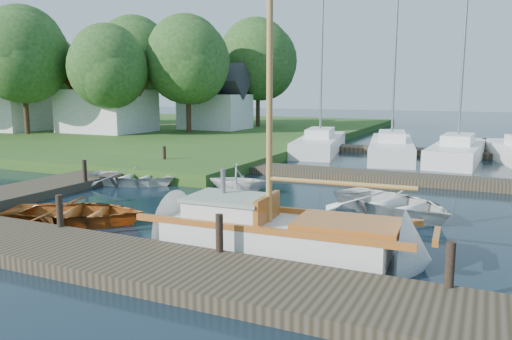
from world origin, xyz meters
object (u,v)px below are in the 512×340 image
at_px(dinghy, 75,209).
at_px(marina_boat_0, 320,143).
at_px(mooring_post_2, 219,233).
at_px(house_a, 107,99).
at_px(tree_7, 258,60).
at_px(mooring_post_1, 60,211).
at_px(tree_3, 188,60).
at_px(tender_a, 131,175).
at_px(house_c, 215,103).
at_px(tender_b, 239,177).
at_px(tree_1, 23,55).
at_px(tree_4, 135,59).
at_px(tender_c, 392,200).
at_px(mooring_post_3, 450,264).
at_px(mooring_post_5, 164,155).
at_px(mooring_post_4, 85,171).
at_px(marina_boat_2, 457,150).
at_px(tree_2, 108,67).
at_px(tree_5, 51,70).
at_px(house_b, 11,101).
at_px(marina_boat_1, 391,147).
at_px(sailboat, 284,237).

xyz_separation_m(dinghy, marina_boat_0, (1.11, 18.36, 0.16)).
xyz_separation_m(mooring_post_2, dinghy, (-5.24, 1.23, -0.30)).
bearing_deg(mooring_post_2, house_a, 135.67).
distance_m(dinghy, house_a, 25.73).
relative_size(dinghy, tree_7, 0.41).
distance_m(mooring_post_1, tree_3, 26.05).
xyz_separation_m(tender_a, house_c, (-7.89, 20.48, 2.20)).
bearing_deg(house_c, tender_a, -68.92).
bearing_deg(tender_a, tree_3, 15.81).
bearing_deg(tender_b, marina_boat_0, -3.29).
xyz_separation_m(tree_1, tree_4, (2.00, 10.00, 0.28)).
bearing_deg(tender_c, marina_boat_0, 58.75).
bearing_deg(mooring_post_3, mooring_post_1, 180.00).
distance_m(mooring_post_5, dinghy, 9.37).
height_order(mooring_post_4, house_c, house_c).
bearing_deg(mooring_post_2, marina_boat_2, 79.38).
distance_m(tree_1, tree_7, 18.44).
relative_size(tree_2, tree_4, 0.81).
bearing_deg(tree_1, tree_7, 49.40).
distance_m(tree_3, tree_5, 16.13).
distance_m(house_a, tree_5, 11.06).
bearing_deg(marina_boat_0, tree_7, 29.23).
height_order(house_b, tree_7, tree_7).
relative_size(mooring_post_2, marina_boat_2, 0.07).
bearing_deg(house_c, marina_boat_1, -26.60).
xyz_separation_m(mooring_post_3, house_b, (-34.00, 19.00, 2.07)).
bearing_deg(tree_3, tree_1, -149.04).
bearing_deg(tree_5, tree_4, 14.04).
bearing_deg(marina_boat_0, mooring_post_5, 145.47).
relative_size(mooring_post_2, mooring_post_5, 1.00).
bearing_deg(tree_5, tree_7, 18.43).
xyz_separation_m(mooring_post_3, dinghy, (-9.74, 1.23, -0.30)).
xyz_separation_m(marina_boat_0, tree_3, (-11.37, 3.46, 5.25)).
xyz_separation_m(mooring_post_5, tender_b, (5.50, -3.23, -0.12)).
bearing_deg(mooring_post_4, mooring_post_1, -51.34).
bearing_deg(marina_boat_2, sailboat, 174.78).
xyz_separation_m(mooring_post_4, tree_4, (-15.00, 22.05, 5.67)).
distance_m(house_b, tree_7, 20.32).
height_order(marina_boat_2, tree_5, marina_boat_2).
xyz_separation_m(marina_boat_1, tree_1, (-25.61, -2.13, 5.53)).
xyz_separation_m(tender_c, tree_5, (-33.99, 19.03, 5.00)).
relative_size(sailboat, tree_7, 1.05).
bearing_deg(mooring_post_1, mooring_post_5, 111.80).
distance_m(mooring_post_3, house_c, 33.65).
height_order(marina_boat_2, tree_7, marina_boat_2).
height_order(marina_boat_0, tree_7, tree_7).
bearing_deg(mooring_post_3, tender_a, 151.68).
relative_size(marina_boat_1, tree_7, 1.06).
xyz_separation_m(dinghy, marina_boat_1, (5.35, 17.95, 0.16)).
height_order(mooring_post_3, sailboat, sailboat).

